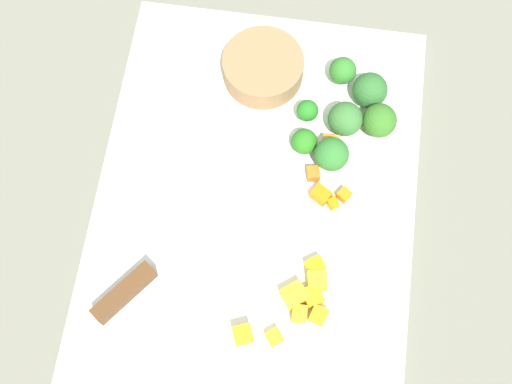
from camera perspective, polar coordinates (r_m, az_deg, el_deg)
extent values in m
plane|color=slate|center=(0.74, 0.00, -0.58)|extent=(4.00, 4.00, 0.00)
cube|color=white|center=(0.73, 0.00, -0.43)|extent=(0.45, 0.34, 0.01)
cylinder|color=#997049|center=(0.78, 0.60, 10.44)|extent=(0.09, 0.09, 0.03)
cube|color=silver|center=(0.73, -0.05, 1.20)|extent=(0.13, 0.11, 0.00)
cube|color=#57361C|center=(0.70, -11.05, -8.34)|extent=(0.07, 0.06, 0.02)
cube|color=orange|center=(0.74, 6.99, 3.27)|extent=(0.02, 0.02, 0.01)
cube|color=orange|center=(0.74, 6.23, 3.93)|extent=(0.02, 0.02, 0.02)
cube|color=orange|center=(0.73, 7.43, -0.25)|extent=(0.02, 0.02, 0.01)
cube|color=orange|center=(0.72, 5.49, -0.25)|extent=(0.02, 0.02, 0.01)
cube|color=orange|center=(0.72, 6.45, -1.30)|extent=(0.01, 0.01, 0.01)
cube|color=orange|center=(0.73, 4.83, 1.55)|extent=(0.02, 0.02, 0.01)
cube|color=yellow|center=(0.70, 5.01, -6.24)|extent=(0.02, 0.02, 0.01)
cube|color=yellow|center=(0.69, 4.78, -8.75)|extent=(0.03, 0.03, 0.02)
cube|color=yellow|center=(0.69, 3.68, -10.22)|extent=(0.02, 0.01, 0.01)
cube|color=yellow|center=(0.69, 3.25, -8.68)|extent=(0.03, 0.03, 0.02)
cube|color=yellow|center=(0.68, -1.11, -11.96)|extent=(0.02, 0.02, 0.02)
cube|color=yellow|center=(0.69, 1.56, -12.14)|extent=(0.02, 0.02, 0.01)
cube|color=yellow|center=(0.70, 5.15, -7.47)|extent=(0.02, 0.02, 0.02)
cube|color=yellow|center=(0.69, 5.29, -10.32)|extent=(0.02, 0.02, 0.02)
cylinder|color=#87BD62|center=(0.78, 9.40, 7.94)|extent=(0.01, 0.01, 0.01)
sphere|color=#2E672D|center=(0.77, 9.57, 8.47)|extent=(0.04, 0.04, 0.04)
cylinder|color=#83C166|center=(0.76, 4.30, 6.41)|extent=(0.01, 0.01, 0.01)
sphere|color=#267922|center=(0.75, 4.37, 6.85)|extent=(0.02, 0.02, 0.02)
cylinder|color=#84BC54|center=(0.79, 7.20, 9.57)|extent=(0.01, 0.01, 0.01)
sphere|color=#317829|center=(0.77, 7.33, 10.11)|extent=(0.03, 0.03, 0.03)
cylinder|color=#93B565|center=(0.74, 6.26, 2.64)|extent=(0.01, 0.01, 0.02)
sphere|color=#2F732D|center=(0.72, 6.41, 3.19)|extent=(0.04, 0.04, 0.04)
cylinder|color=#8CB463|center=(0.76, 10.16, 5.42)|extent=(0.01, 0.01, 0.01)
sphere|color=#357124|center=(0.75, 10.36, 5.94)|extent=(0.04, 0.04, 0.04)
cylinder|color=#8EAB5D|center=(0.76, 7.37, 5.56)|extent=(0.01, 0.01, 0.01)
sphere|color=#387133|center=(0.74, 7.53, 6.12)|extent=(0.04, 0.04, 0.04)
cylinder|color=#82C069|center=(0.75, 4.04, 3.88)|extent=(0.01, 0.01, 0.01)
sphere|color=#2A7A1F|center=(0.73, 4.10, 4.27)|extent=(0.03, 0.03, 0.03)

